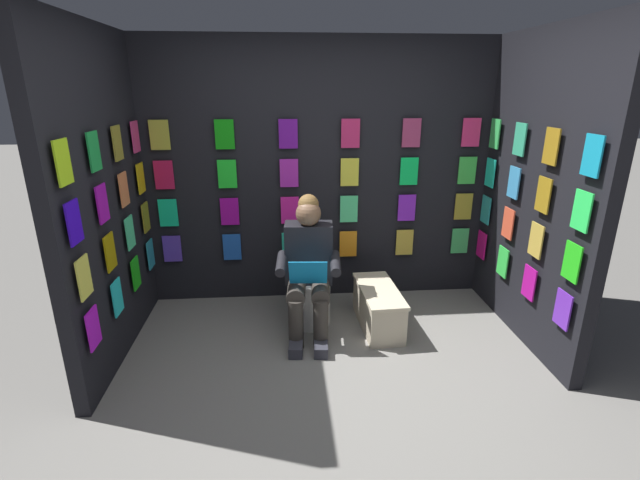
% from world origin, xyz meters
% --- Properties ---
extents(ground_plane, '(30.00, 30.00, 0.00)m').
position_xyz_m(ground_plane, '(0.00, 0.00, 0.00)').
color(ground_plane, gray).
extents(display_wall_back, '(3.34, 0.14, 2.46)m').
position_xyz_m(display_wall_back, '(0.00, -1.75, 1.23)').
color(display_wall_back, black).
rests_on(display_wall_back, ground).
extents(display_wall_left, '(0.14, 1.70, 2.46)m').
position_xyz_m(display_wall_left, '(-1.67, -0.85, 1.23)').
color(display_wall_left, black).
rests_on(display_wall_left, ground).
extents(display_wall_right, '(0.14, 1.70, 2.46)m').
position_xyz_m(display_wall_right, '(1.67, -0.85, 1.23)').
color(display_wall_right, black).
rests_on(display_wall_right, ground).
extents(toilet, '(0.42, 0.57, 0.77)m').
position_xyz_m(toilet, '(0.13, -1.20, 0.33)').
color(toilet, white).
rests_on(toilet, ground).
extents(person_reading, '(0.55, 0.70, 1.19)m').
position_xyz_m(person_reading, '(0.15, -0.98, 0.60)').
color(person_reading, black).
rests_on(person_reading, ground).
extents(comic_longbox_near, '(0.35, 0.77, 0.36)m').
position_xyz_m(comic_longbox_near, '(-0.47, -1.00, 0.18)').
color(comic_longbox_near, beige).
rests_on(comic_longbox_near, ground).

